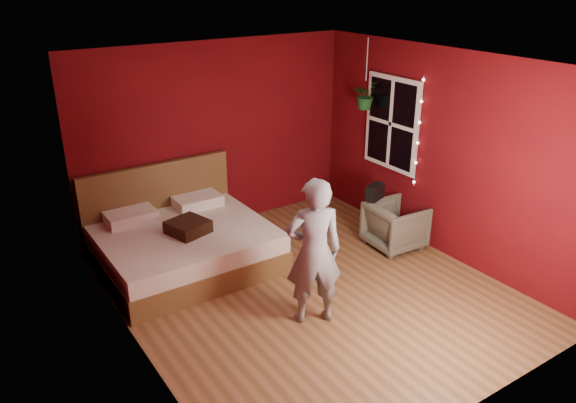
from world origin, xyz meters
name	(u,v)px	position (x,y,z in m)	size (l,w,h in m)	color
floor	(311,291)	(0.00, 0.00, 0.00)	(4.50, 4.50, 0.00)	brown
room_walls	(314,153)	(0.00, 0.00, 1.68)	(4.04, 4.54, 2.62)	#600A0E
window	(391,124)	(1.97, 0.90, 1.50)	(0.05, 0.97, 1.27)	white
fairy_lights	(419,133)	(1.94, 0.38, 1.50)	(0.04, 0.04, 1.45)	silver
bed	(182,243)	(-0.95, 1.43, 0.29)	(2.03, 1.72, 1.12)	brown
person	(314,252)	(-0.30, -0.45, 0.80)	(0.58, 0.38, 1.60)	slate
armchair	(395,225)	(1.58, 0.30, 0.31)	(0.66, 0.68, 0.62)	#5F5E4B
handbag	(375,192)	(1.46, 0.59, 0.72)	(0.28, 0.14, 0.20)	black
throw_pillow	(188,227)	(-0.94, 1.24, 0.58)	(0.43, 0.43, 0.15)	black
hanging_plant	(365,95)	(1.81, 1.29, 1.84)	(0.40, 0.37, 0.96)	silver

